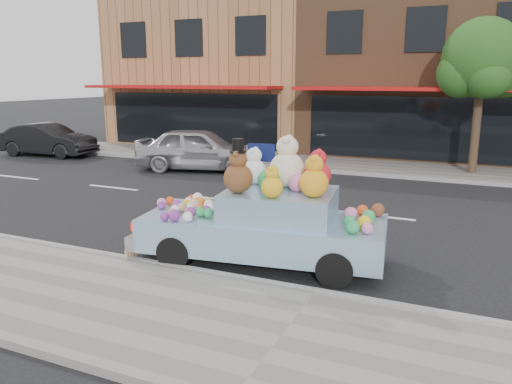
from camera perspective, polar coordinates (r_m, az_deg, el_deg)
The scene contains 11 objects.
ground at distance 12.47m, azimuth 13.68°, elevation -2.72°, with size 120.00×120.00×0.00m, color black.
near_sidewalk at distance 6.57m, azimuth 2.93°, elevation -16.47°, with size 60.00×3.00×0.12m, color gray.
far_sidewalk at distance 18.75m, azimuth 17.30°, elevation 2.43°, with size 60.00×3.00×0.12m, color gray.
near_kerb at distance 7.84m, azimuth 6.93°, elevation -11.41°, with size 60.00×0.12×0.13m, color gray.
far_kerb at distance 17.29m, azimuth 16.70°, elevation 1.64°, with size 60.00×0.12×0.13m, color gray.
storefront_left at distance 26.70m, azimuth -3.02°, elevation 13.68°, with size 10.00×9.80×7.30m.
storefront_mid at distance 23.92m, azimuth 19.50°, elevation 13.07°, with size 10.00×9.80×7.30m.
street_tree at distance 18.42m, azimuth 24.52°, elevation 13.07°, with size 3.00×2.70×5.22m.
car_silver at distance 18.15m, azimuth -6.50°, elevation 4.89°, with size 1.83×4.55×1.55m, color #AAAAAF.
car_dark at distance 23.26m, azimuth -22.72°, elevation 5.52°, with size 1.46×4.20×1.38m, color black.
art_car at distance 8.95m, azimuth 1.13°, elevation -3.07°, with size 4.67×2.32×2.29m.
Camera 1 is at (2.02, -11.86, 3.28)m, focal length 35.00 mm.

